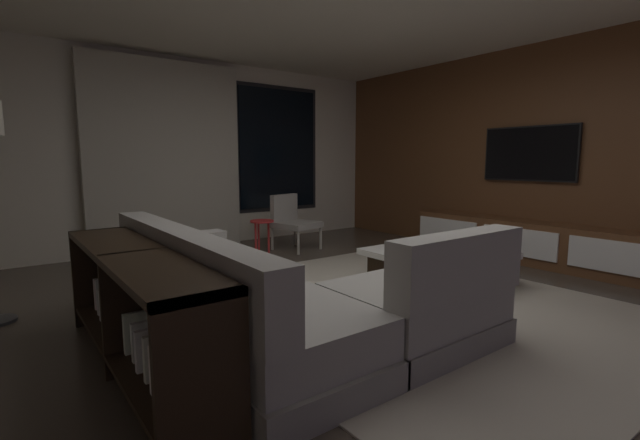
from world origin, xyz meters
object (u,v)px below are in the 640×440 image
sectional_couch (280,301)px  media_console (531,243)px  side_stool (262,226)px  book_stack_on_coffee_table (426,246)px  accent_chair_near_window (292,219)px  coffee_table (437,267)px  mounted_tv (529,154)px  console_table_behind_couch (136,306)px

sectional_couch → media_console: size_ratio=0.81×
side_stool → book_stack_on_coffee_table: bearing=-74.1°
media_console → accent_chair_near_window: bearing=126.3°
coffee_table → mounted_tv: (1.89, 0.11, 1.16)m
media_console → console_table_behind_couch: bearing=-179.8°
accent_chair_near_window → media_console: bearing=-53.7°
side_stool → media_console: size_ratio=0.15×
sectional_couch → console_table_behind_couch: sectional_couch is taller
accent_chair_near_window → media_console: (1.86, -2.53, -0.18)m
coffee_table → console_table_behind_couch: console_table_behind_couch is taller
sectional_couch → side_stool: size_ratio=5.43×
accent_chair_near_window → mounted_tv: 3.24m
console_table_behind_couch → sectional_couch: bearing=-8.0°
coffee_table → console_table_behind_couch: size_ratio=0.55×
console_table_behind_couch → side_stool: bearing=48.2°
coffee_table → console_table_behind_couch: (-2.93, -0.10, 0.22)m
book_stack_on_coffee_table → accent_chair_near_window: 2.32m
sectional_couch → console_table_behind_couch: 0.93m
side_stool → media_console: media_console is taller
mounted_tv → console_table_behind_couch: mounted_tv is taller
book_stack_on_coffee_table → mounted_tv: 2.13m
coffee_table → mounted_tv: 2.22m
media_console → mounted_tv: size_ratio=2.60×
side_stool → media_console: bearing=-46.6°
accent_chair_near_window → console_table_behind_couch: (-2.77, -2.55, -0.03)m
accent_chair_near_window → side_stool: (-0.51, -0.02, -0.06)m
accent_chair_near_window → console_table_behind_couch: accent_chair_near_window is taller
coffee_table → book_stack_on_coffee_table: size_ratio=4.26×
book_stack_on_coffee_table → console_table_behind_couch: size_ratio=0.13×
media_console → mounted_tv: 1.13m
side_stool → console_table_behind_couch: 3.39m
book_stack_on_coffee_table → side_stool: (-0.65, 2.29, -0.01)m
accent_chair_near_window → coffee_table: bearing=-86.4°
book_stack_on_coffee_table → accent_chair_near_window: (-0.14, 2.32, 0.05)m
side_stool → mounted_tv: (2.55, -2.31, 0.98)m
book_stack_on_coffee_table → sectional_couch: bearing=-169.6°
accent_chair_near_window → side_stool: 0.51m
sectional_couch → book_stack_on_coffee_table: sectional_couch is taller
coffee_table → book_stack_on_coffee_table: 0.24m
coffee_table → side_stool: side_stool is taller
sectional_couch → media_console: (3.72, 0.15, -0.04)m
accent_chair_near_window → console_table_behind_couch: 3.77m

